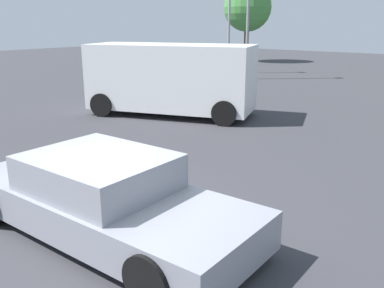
% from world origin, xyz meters
% --- Properties ---
extents(ground_plane, '(80.00, 80.00, 0.00)m').
position_xyz_m(ground_plane, '(0.00, 0.00, 0.00)').
color(ground_plane, '#38383D').
extents(sedan_foreground, '(4.70, 1.96, 1.18)m').
position_xyz_m(sedan_foreground, '(0.07, -0.03, 0.55)').
color(sedan_foreground, gray).
rests_on(sedan_foreground, ground_plane).
extents(dog, '(0.44, 0.57, 0.40)m').
position_xyz_m(dog, '(-3.04, 0.99, 0.24)').
color(dog, olive).
rests_on(dog, ground_plane).
extents(van_white, '(5.65, 3.68, 2.28)m').
position_xyz_m(van_white, '(-4.53, 6.73, 1.23)').
color(van_white, white).
rests_on(van_white, ground_plane).
extents(light_post_near, '(0.44, 0.44, 6.10)m').
position_xyz_m(light_post_near, '(-9.65, 17.72, 4.17)').
color(light_post_near, gray).
rests_on(light_post_near, ground_plane).
extents(tree_back_right, '(3.58, 3.58, 5.81)m').
position_xyz_m(tree_back_right, '(-12.82, 24.95, 4.00)').
color(tree_back_right, brown).
rests_on(tree_back_right, ground_plane).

